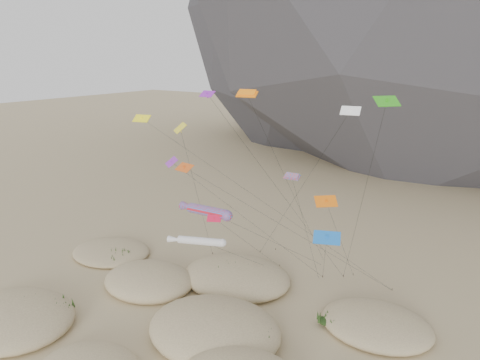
{
  "coord_description": "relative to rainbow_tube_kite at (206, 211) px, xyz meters",
  "views": [
    {
      "loc": [
        29.11,
        -31.15,
        29.35
      ],
      "look_at": [
        -0.46,
        12.0,
        15.07
      ],
      "focal_mm": 35.0,
      "sensor_mm": 36.0,
      "label": 1
    }
  ],
  "objects": [
    {
      "name": "multi_parafoil",
      "position": [
        5.71,
        8.94,
        2.63
      ],
      "size": [
        2.07,
        6.99,
        15.86
      ],
      "color": "#FF3C1A",
      "rests_on": "ground"
    },
    {
      "name": "white_tube_kite",
      "position": [
        -1.8,
        0.56,
        -4.16
      ],
      "size": [
        7.32,
        14.87,
        9.22
      ],
      "color": "silver",
      "rests_on": "ground"
    },
    {
      "name": "kite_stakes",
      "position": [
        3.33,
        17.15,
        -12.5
      ],
      "size": [
        25.86,
        6.74,
        0.3
      ],
      "color": "#3F2D1E",
      "rests_on": "ground"
    },
    {
      "name": "dune_grass",
      "position": [
        0.01,
        -3.54,
        -11.8
      ],
      "size": [
        41.89,
        26.16,
        1.47
      ],
      "color": "black",
      "rests_on": "ground"
    },
    {
      "name": "ground",
      "position": [
        1.27,
        -6.67,
        -12.65
      ],
      "size": [
        500.0,
        500.0,
        0.0
      ],
      "primitive_type": "plane",
      "color": "#CCB789",
      "rests_on": "ground"
    },
    {
      "name": "delta_kites",
      "position": [
        3.26,
        3.39,
        5.44
      ],
      "size": [
        31.4,
        21.47,
        25.47
      ],
      "color": "white",
      "rests_on": "ground"
    },
    {
      "name": "dunes",
      "position": [
        -1.36,
        -2.92,
        -11.94
      ],
      "size": [
        54.3,
        35.29,
        3.94
      ],
      "color": "#CCB789",
      "rests_on": "ground"
    },
    {
      "name": "rainbow_tube_kite",
      "position": [
        0.0,
        0.0,
        0.0
      ],
      "size": [
        9.63,
        20.71,
        13.57
      ],
      "color": "red",
      "rests_on": "ground"
    },
    {
      "name": "orange_parafoil",
      "position": [
        -1.77,
        10.81,
        11.58
      ],
      "size": [
        8.08,
        11.2,
        25.01
      ],
      "color": "orange",
      "rests_on": "ground"
    }
  ]
}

